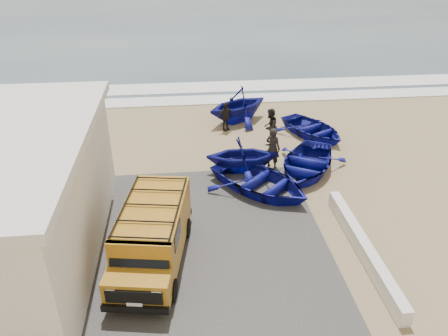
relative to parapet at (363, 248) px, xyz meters
name	(u,v)px	position (x,y,z in m)	size (l,w,h in m)	color
ground	(203,211)	(-5.00, 3.00, -0.28)	(160.00, 160.00, 0.00)	#988058
slab	(147,248)	(-7.00, 1.00, -0.25)	(12.00, 10.00, 0.05)	#42403D
surf_line	(191,100)	(-5.00, 15.00, -0.25)	(180.00, 1.60, 0.06)	white
surf_wash	(190,88)	(-5.00, 17.50, -0.26)	(180.00, 2.20, 0.04)	white
parapet	(363,248)	(0.00, 0.00, 0.00)	(0.35, 6.00, 0.55)	silver
van	(152,233)	(-6.71, 0.41, 0.80)	(2.57, 4.90, 2.00)	#B0741A
boat_near_left	(260,182)	(-2.64, 4.18, 0.18)	(3.12, 4.37, 0.91)	navy
boat_near_right	(306,163)	(-0.37, 5.56, 0.16)	(3.03, 4.24, 0.88)	navy
boat_mid_left	(242,155)	(-3.12, 5.88, 0.54)	(2.66, 3.08, 1.62)	navy
boat_mid_right	(313,129)	(0.96, 9.21, 0.12)	(2.72, 3.81, 0.79)	navy
boat_far_left	(238,104)	(-2.57, 11.58, 0.68)	(3.14, 3.64, 1.92)	navy
fisherman_front	(273,148)	(-1.75, 6.14, 0.67)	(0.69, 0.45, 1.88)	black
fisherman_middle	(270,127)	(-1.40, 8.51, 0.63)	(0.88, 0.69, 1.82)	black
fisherman_back	(226,117)	(-3.37, 10.40, 0.49)	(0.89, 0.37, 1.52)	black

